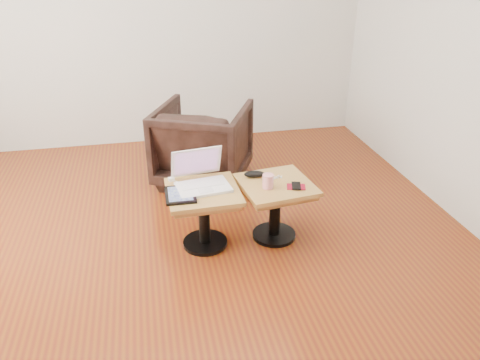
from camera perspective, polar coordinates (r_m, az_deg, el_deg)
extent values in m
cube|color=#74330D|center=(3.41, -7.84, -8.99)|extent=(4.50, 4.50, 0.01)
cube|color=silver|center=(5.07, -11.10, 19.15)|extent=(4.50, 0.02, 2.70)
cylinder|color=black|center=(3.49, -4.27, -7.59)|extent=(0.33, 0.33, 0.03)
cylinder|color=black|center=(3.37, -4.39, -4.64)|extent=(0.08, 0.08, 0.39)
cube|color=olive|center=(3.29, -4.50, -1.98)|extent=(0.47, 0.47, 0.04)
cube|color=olive|center=(3.27, -4.52, -1.46)|extent=(0.51, 0.51, 0.03)
cylinder|color=black|center=(3.58, 4.16, -6.64)|extent=(0.33, 0.33, 0.03)
cylinder|color=black|center=(3.47, 4.28, -3.73)|extent=(0.08, 0.08, 0.39)
cube|color=olive|center=(3.38, 4.38, -1.11)|extent=(0.51, 0.51, 0.04)
cube|color=olive|center=(3.36, 4.40, -0.60)|extent=(0.56, 0.56, 0.03)
cube|color=white|center=(3.28, -4.50, -0.89)|extent=(0.40, 0.30, 0.02)
cube|color=silver|center=(3.30, -4.69, -0.43)|extent=(0.31, 0.16, 0.00)
cube|color=silver|center=(3.21, -4.16, -1.27)|extent=(0.11, 0.08, 0.00)
cube|color=white|center=(3.37, -5.35, 2.22)|extent=(0.37, 0.14, 0.23)
cube|color=maroon|center=(3.37, -5.35, 2.22)|extent=(0.33, 0.11, 0.19)
cube|color=black|center=(3.20, -7.29, -1.79)|extent=(0.21, 0.26, 0.02)
cube|color=#191E38|center=(3.19, -7.30, -1.64)|extent=(0.17, 0.22, 0.00)
cube|color=white|center=(3.41, -8.37, 0.10)|extent=(0.05, 0.05, 0.02)
ellipsoid|color=black|center=(3.42, 1.78, 0.72)|extent=(0.17, 0.10, 0.05)
cylinder|color=#EA3F54|center=(3.27, 3.43, -0.15)|extent=(0.11, 0.11, 0.10)
sphere|color=white|center=(3.42, 4.46, 0.35)|extent=(0.02, 0.02, 0.02)
sphere|color=white|center=(3.44, 4.74, 0.51)|extent=(0.02, 0.02, 0.02)
sphere|color=white|center=(3.44, 4.10, 0.49)|extent=(0.02, 0.02, 0.02)
sphere|color=white|center=(3.42, 5.04, 0.33)|extent=(0.02, 0.02, 0.02)
sphere|color=white|center=(3.40, 4.18, 0.20)|extent=(0.02, 0.02, 0.02)
cylinder|color=white|center=(3.43, 4.46, 0.27)|extent=(0.08, 0.05, 0.00)
cube|color=maroon|center=(3.31, 6.86, -0.82)|extent=(0.15, 0.12, 0.01)
cube|color=black|center=(3.31, 6.87, -0.70)|extent=(0.09, 0.13, 0.01)
imported|color=black|center=(4.27, -4.52, 4.44)|extent=(1.04, 1.05, 0.73)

